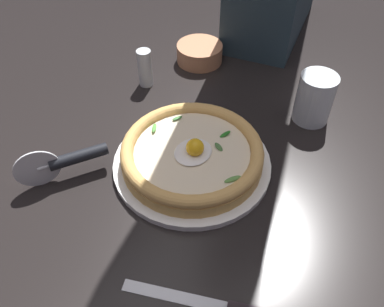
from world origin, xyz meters
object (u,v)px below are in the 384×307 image
at_px(side_bowl, 200,53).
at_px(drinking_glass, 314,101).
at_px(pepper_shaker, 145,68).
at_px(pizza_cutter, 67,160).
at_px(pizza, 192,153).

bearing_deg(side_bowl, drinking_glass, -94.65).
bearing_deg(drinking_glass, side_bowl, 85.35).
bearing_deg(pepper_shaker, pizza_cutter, -163.25).
xyz_separation_m(pizza, pizza_cutter, (-0.16, 0.16, 0.01)).
bearing_deg(side_bowl, pepper_shaker, 166.86).
relative_size(pizza_cutter, drinking_glass, 1.45).
bearing_deg(pizza, pizza_cutter, 134.96).
distance_m(pizza_cutter, pepper_shaker, 0.30).
bearing_deg(pizza, pepper_shaker, 61.27).
height_order(pizza, pepper_shaker, pepper_shaker).
xyz_separation_m(side_bowl, pepper_shaker, (-0.15, 0.04, 0.02)).
bearing_deg(drinking_glass, pizza_cutter, 147.75).
distance_m(pizza, pizza_cutter, 0.22).
xyz_separation_m(pizza_cutter, drinking_glass, (0.42, -0.26, 0.00)).
height_order(pizza, drinking_glass, drinking_glass).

